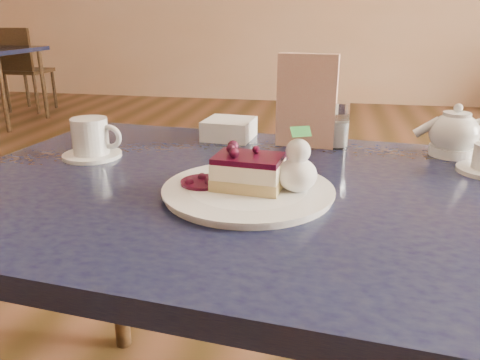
% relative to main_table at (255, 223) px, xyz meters
% --- Properties ---
extents(main_table, '(1.17, 0.84, 0.69)m').
position_rel_main_table_xyz_m(main_table, '(0.00, 0.00, 0.00)').
color(main_table, '#181E2F').
rests_on(main_table, ground).
extents(dessert_plate, '(0.27, 0.27, 0.01)m').
position_rel_main_table_xyz_m(dessert_plate, '(-0.00, -0.05, 0.08)').
color(dessert_plate, white).
rests_on(dessert_plate, main_table).
extents(cheesecake_slice, '(0.12, 0.09, 0.06)m').
position_rel_main_table_xyz_m(cheesecake_slice, '(-0.00, -0.05, 0.11)').
color(cheesecake_slice, '#DEC673').
rests_on(cheesecake_slice, dessert_plate).
extents(whipped_cream, '(0.06, 0.06, 0.06)m').
position_rel_main_table_xyz_m(whipped_cream, '(0.07, -0.04, 0.11)').
color(whipped_cream, white).
rests_on(whipped_cream, dessert_plate).
extents(berry_sauce, '(0.07, 0.07, 0.01)m').
position_rel_main_table_xyz_m(berry_sauce, '(-0.08, -0.04, 0.09)').
color(berry_sauce, black).
rests_on(berry_sauce, dessert_plate).
extents(coffee_set, '(0.13, 0.12, 0.08)m').
position_rel_main_table_xyz_m(coffee_set, '(-0.36, 0.10, 0.11)').
color(coffee_set, white).
rests_on(coffee_set, main_table).
extents(tea_set, '(0.19, 0.21, 0.10)m').
position_rel_main_table_xyz_m(tea_set, '(0.38, 0.24, 0.11)').
color(tea_set, white).
rests_on(tea_set, main_table).
extents(menu_card, '(0.13, 0.04, 0.20)m').
position_rel_main_table_xyz_m(menu_card, '(0.07, 0.27, 0.17)').
color(menu_card, beige).
rests_on(menu_card, main_table).
extents(sugar_shaker, '(0.06, 0.06, 0.10)m').
position_rel_main_table_xyz_m(sugar_shaker, '(0.14, 0.28, 0.12)').
color(sugar_shaker, white).
rests_on(sugar_shaker, main_table).
extents(napkin_stack, '(0.12, 0.12, 0.05)m').
position_rel_main_table_xyz_m(napkin_stack, '(-0.11, 0.31, 0.10)').
color(napkin_stack, white).
rests_on(napkin_stack, main_table).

